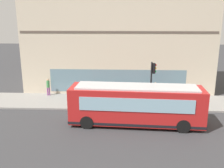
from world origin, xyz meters
TOP-DOWN VIEW (x-y plane):
  - ground at (0.00, 0.00)m, footprint 120.00×120.00m
  - sidewalk_curb at (4.87, 0.00)m, footprint 4.54×40.00m
  - building_corner at (10.83, 0.00)m, footprint 7.43×20.17m
  - city_bus_nearside at (-0.13, -1.59)m, footprint 3.07×10.16m
  - traffic_light_near_corner at (3.26, -3.17)m, footprint 0.32×0.49m
  - fire_hydrant at (3.16, 1.13)m, footprint 0.35×0.35m
  - pedestrian_by_light_pole at (3.61, -4.66)m, footprint 0.32×0.32m
  - pedestrian_walking_along_curb at (6.12, -3.82)m, footprint 0.32×0.32m
  - pedestrian_near_building_entrance at (6.45, 7.15)m, footprint 0.32×0.32m
  - pedestrian_near_hydrant at (4.49, -5.33)m, footprint 0.32×0.32m

SIDE VIEW (x-z plane):
  - ground at x=0.00m, z-range 0.00..0.00m
  - sidewalk_curb at x=4.87m, z-range 0.00..0.15m
  - fire_hydrant at x=3.16m, z-range 0.14..0.88m
  - pedestrian_walking_along_curb at x=6.12m, z-range 0.26..1.87m
  - pedestrian_near_hydrant at x=4.49m, z-range 0.29..2.06m
  - pedestrian_near_building_entrance at x=6.45m, z-range 0.29..2.07m
  - pedestrian_by_light_pole at x=3.61m, z-range 0.30..2.11m
  - city_bus_nearside at x=-0.13m, z-range 0.02..3.09m
  - traffic_light_near_corner at x=3.26m, z-range 0.96..5.12m
  - building_corner at x=10.83m, z-range -0.01..11.97m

